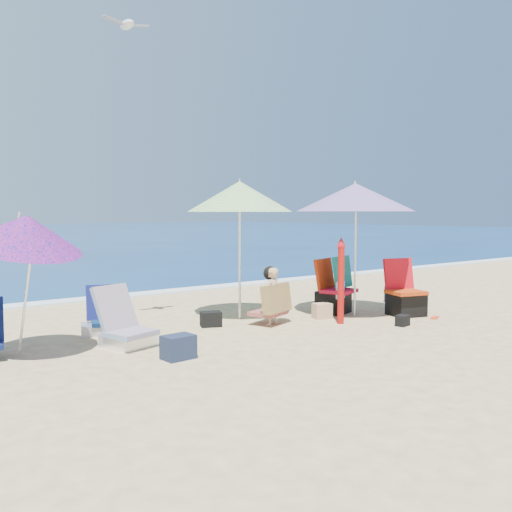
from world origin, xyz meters
TOP-DOWN VIEW (x-y plane):
  - ground at (0.00, 0.00)m, footprint 120.00×120.00m
  - foam at (0.00, 5.10)m, footprint 120.00×0.50m
  - umbrella_turquoise at (1.55, 0.62)m, footprint 2.04×2.04m
  - umbrella_striped at (-0.17, 1.61)m, footprint 2.14×2.14m
  - umbrella_blue at (-3.74, 1.08)m, footprint 1.77×1.81m
  - furled_umbrella at (0.85, 0.27)m, footprint 0.15×0.15m
  - chair_navy at (-2.48, 1.91)m, footprint 0.73×0.77m
  - chair_rainbow at (-2.54, 0.93)m, footprint 0.76×0.89m
  - camp_chair_left at (2.26, 0.09)m, footprint 0.75×0.73m
  - camp_chair_right at (1.45, 0.99)m, footprint 0.72×0.78m
  - person_center at (-0.09, 0.84)m, footprint 0.73×0.62m
  - bag_navy_a at (-2.30, -0.06)m, footprint 0.39×0.30m
  - bag_black_a at (-0.93, 1.34)m, footprint 0.38×0.33m
  - bag_tan at (0.93, 0.77)m, footprint 0.35×0.29m
  - bag_navy_b at (3.36, 1.18)m, footprint 0.52×0.46m
  - bag_black_b at (1.49, -0.46)m, footprint 0.25×0.19m
  - orange_item at (2.42, -0.39)m, footprint 0.23×0.17m
  - seagull at (-2.01, 1.87)m, footprint 0.72×0.34m

SIDE VIEW (x-z plane):
  - ground at x=0.00m, z-range 0.00..0.00m
  - orange_item at x=2.42m, z-range 0.00..0.03m
  - foam at x=0.00m, z-range 0.00..0.04m
  - bag_black_b at x=1.49m, z-range 0.00..0.17m
  - bag_black_a at x=-0.93m, z-range 0.00..0.23m
  - bag_tan at x=0.93m, z-range 0.00..0.26m
  - bag_navy_a at x=-2.30m, z-range 0.00..0.29m
  - bag_navy_b at x=3.36m, z-range 0.00..0.32m
  - chair_navy at x=-2.48m, z-range -0.16..0.53m
  - chair_rainbow at x=-2.54m, z-range -0.19..0.62m
  - camp_chair_left at x=2.26m, z-range -0.20..0.79m
  - camp_chair_right at x=1.45m, z-range -0.14..0.88m
  - person_center at x=-0.09m, z-range -0.01..0.91m
  - furled_umbrella at x=0.85m, z-range 0.07..1.46m
  - umbrella_blue at x=-3.74m, z-range 0.61..2.50m
  - umbrella_turquoise at x=1.55m, z-range 0.88..3.20m
  - umbrella_striped at x=-0.17m, z-range 0.88..3.22m
  - seagull at x=-2.01m, z-range 4.46..4.59m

